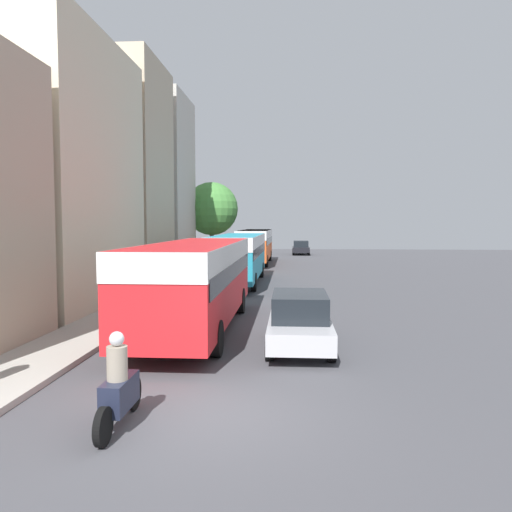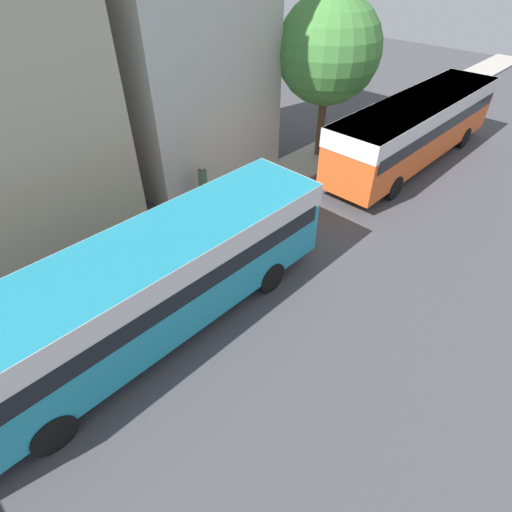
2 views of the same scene
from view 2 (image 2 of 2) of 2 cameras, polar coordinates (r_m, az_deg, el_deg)
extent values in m
cube|color=beige|center=(18.13, -12.47, 31.27)|extent=(6.10, 6.40, 12.83)
cube|color=teal|center=(10.55, -15.15, -4.06)|extent=(2.48, 10.97, 2.40)
cube|color=white|center=(10.02, -15.95, -0.56)|extent=(2.51, 11.02, 0.72)
cube|color=black|center=(10.36, -15.43, -2.85)|extent=(2.53, 10.53, 0.53)
cylinder|color=black|center=(13.49, -5.13, 1.58)|extent=(0.28, 1.00, 1.00)
cylinder|color=black|center=(12.22, 2.04, -2.97)|extent=(0.28, 1.00, 1.00)
cylinder|color=black|center=(11.65, -31.61, -13.50)|extent=(0.28, 1.00, 1.00)
cylinder|color=black|center=(10.16, -27.05, -21.51)|extent=(0.28, 1.00, 1.00)
cube|color=#EA5B23|center=(20.53, 21.94, 16.75)|extent=(2.46, 11.47, 2.49)
cube|color=white|center=(20.25, 22.56, 19.00)|extent=(2.49, 11.52, 0.75)
cube|color=black|center=(20.42, 22.16, 17.55)|extent=(2.51, 11.01, 0.55)
cylinder|color=black|center=(24.45, 22.63, 16.79)|extent=(0.28, 1.00, 1.00)
cylinder|color=black|center=(23.78, 27.54, 14.78)|extent=(0.28, 1.00, 1.00)
cylinder|color=black|center=(18.52, 12.94, 11.95)|extent=(0.28, 1.00, 1.00)
cylinder|color=black|center=(17.62, 19.07, 9.26)|extent=(0.28, 1.00, 1.00)
cylinder|color=#232838|center=(16.19, -7.41, 8.67)|extent=(0.28, 0.28, 0.81)
cylinder|color=#4C6B4C|center=(15.83, -7.64, 10.98)|extent=(0.35, 0.35, 0.67)
sphere|color=tan|center=(15.63, -7.78, 12.41)|extent=(0.22, 0.22, 0.22)
cylinder|color=brown|center=(20.02, 9.26, 18.14)|extent=(0.36, 0.36, 3.00)
sphere|color=#47893D|center=(19.13, 10.34, 26.96)|extent=(4.42, 4.42, 4.42)
camera|label=1|loc=(26.85, -113.32, -31.44)|focal=35.00mm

